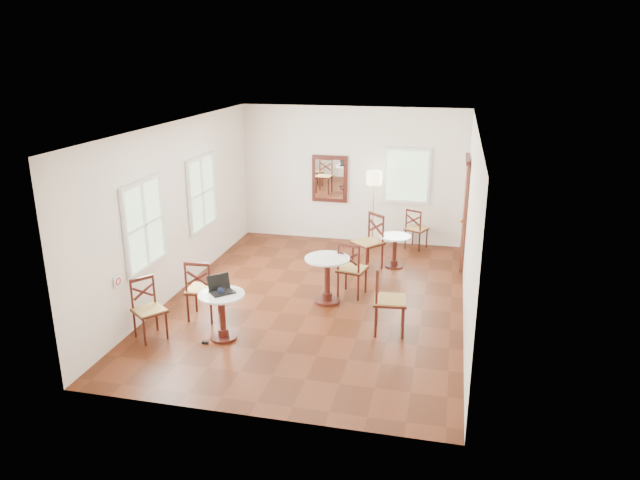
# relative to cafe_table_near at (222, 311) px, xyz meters

# --- Properties ---
(ground) EXTENTS (7.00, 7.00, 0.00)m
(ground) POSITION_rel_cafe_table_near_xyz_m (1.03, 1.71, -0.45)
(ground) COLOR #501F0D
(ground) RESTS_ON ground
(room_shell) EXTENTS (5.02, 7.02, 3.01)m
(room_shell) POSITION_rel_cafe_table_near_xyz_m (0.97, 1.99, 1.44)
(room_shell) COLOR white
(room_shell) RESTS_ON ground
(cafe_table_near) EXTENTS (0.69, 0.69, 0.73)m
(cafe_table_near) POSITION_rel_cafe_table_near_xyz_m (0.00, 0.00, 0.00)
(cafe_table_near) COLOR #3F160F
(cafe_table_near) RESTS_ON ground
(cafe_table_mid) EXTENTS (0.77, 0.77, 0.81)m
(cafe_table_mid) POSITION_rel_cafe_table_near_xyz_m (1.24, 1.67, 0.05)
(cafe_table_mid) COLOR #3F160F
(cafe_table_mid) RESTS_ON ground
(cafe_table_back) EXTENTS (0.62, 0.62, 0.66)m
(cafe_table_back) POSITION_rel_cafe_table_near_xyz_m (2.18, 3.65, -0.05)
(cafe_table_back) COLOR #3F160F
(cafe_table_back) RESTS_ON ground
(chair_near_a) EXTENTS (0.51, 0.51, 1.02)m
(chair_near_a) POSITION_rel_cafe_table_near_xyz_m (-0.58, 0.59, 0.06)
(chair_near_a) COLOR #3F160F
(chair_near_a) RESTS_ON ground
(chair_near_b) EXTENTS (0.60, 0.60, 0.93)m
(chair_near_b) POSITION_rel_cafe_table_near_xyz_m (-1.09, -0.21, 0.01)
(chair_near_b) COLOR #3F160F
(chair_near_b) RESTS_ON ground
(chair_mid_a) EXTENTS (0.54, 0.54, 1.00)m
(chair_mid_a) POSITION_rel_cafe_table_near_xyz_m (1.59, 2.04, 0.05)
(chair_mid_a) COLOR #3F160F
(chair_mid_a) RESTS_ON ground
(chair_mid_b) EXTENTS (0.55, 0.55, 1.08)m
(chair_mid_b) POSITION_rel_cafe_table_near_xyz_m (2.38, 0.78, 0.09)
(chair_mid_b) COLOR #3F160F
(chair_mid_b) RESTS_ON ground
(chair_back_a) EXTENTS (0.55, 0.55, 0.91)m
(chair_back_a) POSITION_rel_cafe_table_near_xyz_m (2.51, 4.91, 0.00)
(chair_back_a) COLOR #3F160F
(chair_back_a) RESTS_ON ground
(chair_back_b) EXTENTS (0.71, 0.71, 1.09)m
(chair_back_b) POSITION_rel_cafe_table_near_xyz_m (1.68, 3.50, 0.09)
(chair_back_b) COLOR #3F160F
(chair_back_b) RESTS_ON ground
(floor_lamp) EXTENTS (0.33, 0.33, 1.68)m
(floor_lamp) POSITION_rel_cafe_table_near_xyz_m (1.57, 4.86, 0.97)
(floor_lamp) COLOR #BF8C3F
(floor_lamp) RESTS_ON ground
(laptop) EXTENTS (0.45, 0.45, 0.25)m
(laptop) POSITION_rel_cafe_table_near_xyz_m (-0.04, 0.07, 0.34)
(laptop) COLOR black
(laptop) RESTS_ON cafe_table_near
(mouse) EXTENTS (0.12, 0.10, 0.04)m
(mouse) POSITION_rel_cafe_table_near_xyz_m (-0.18, 0.11, 0.30)
(mouse) COLOR black
(mouse) RESTS_ON cafe_table_near
(navy_mug) EXTENTS (0.11, 0.07, 0.09)m
(navy_mug) POSITION_rel_cafe_table_near_xyz_m (-0.01, 0.00, 0.32)
(navy_mug) COLOR #101838
(navy_mug) RESTS_ON cafe_table_near
(water_glass) EXTENTS (0.06, 0.06, 0.09)m
(water_glass) POSITION_rel_cafe_table_near_xyz_m (0.03, 0.05, 0.32)
(water_glass) COLOR white
(water_glass) RESTS_ON cafe_table_near
(power_adapter) EXTENTS (0.09, 0.05, 0.04)m
(power_adapter) POSITION_rel_cafe_table_near_xyz_m (-0.21, -0.21, -0.43)
(power_adapter) COLOR black
(power_adapter) RESTS_ON ground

